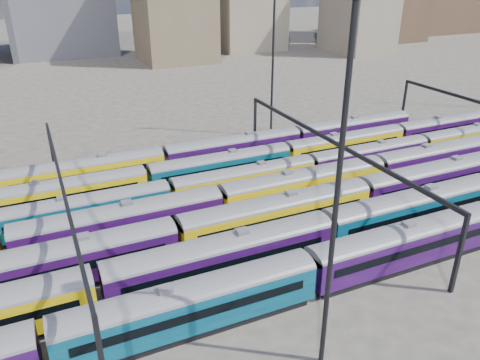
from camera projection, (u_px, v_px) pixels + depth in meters
name	position (u px, v px, depth m)	size (l,w,h in m)	color
ground	(253.00, 215.00, 54.60)	(500.00, 500.00, 0.00)	#3C3832
rake_0	(406.00, 240.00, 44.37)	(150.18, 3.14, 5.29)	black
rake_1	(223.00, 254.00, 42.19)	(154.25, 3.22, 5.43)	black
rake_2	(177.00, 234.00, 45.28)	(132.24, 3.22, 5.44)	black
rake_3	(121.00, 220.00, 47.82)	(152.11, 3.18, 5.36)	black
rake_4	(310.00, 165.00, 61.76)	(114.77, 2.80, 4.70)	black
rake_5	(287.00, 153.00, 65.57)	(118.94, 2.90, 4.88)	black
rake_6	(84.00, 171.00, 59.63)	(103.93, 3.04, 5.13)	black
gantry_1	(63.00, 194.00, 44.27)	(0.35, 40.35, 8.03)	black
gantry_2	(329.00, 148.00, 55.49)	(0.35, 40.35, 8.03)	black
mast_2	(337.00, 191.00, 28.67)	(1.40, 0.50, 25.60)	black
mast_3	(273.00, 52.00, 74.21)	(1.40, 0.50, 25.60)	black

